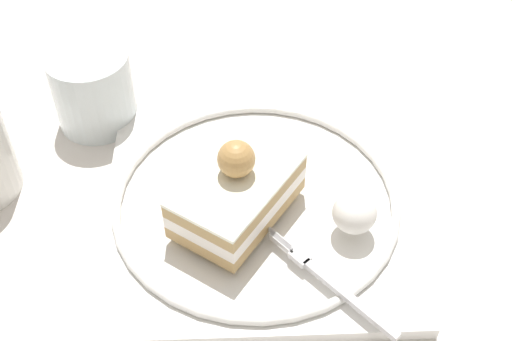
{
  "coord_description": "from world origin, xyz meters",
  "views": [
    {
      "loc": [
        -0.04,
        -0.34,
        0.42
      ],
      "look_at": [
        -0.01,
        0.01,
        0.05
      ],
      "focal_mm": 46.2,
      "sensor_mm": 36.0,
      "label": 1
    }
  ],
  "objects_px": {
    "whipped_cream_dollop": "(354,213)",
    "drink_glass_near": "(94,92)",
    "fork": "(325,278)",
    "cake_slice": "(237,187)",
    "dessert_plate": "(256,204)"
  },
  "relations": [
    {
      "from": "whipped_cream_dollop",
      "to": "drink_glass_near",
      "type": "relative_size",
      "value": 0.46
    },
    {
      "from": "whipped_cream_dollop",
      "to": "drink_glass_near",
      "type": "distance_m",
      "value": 0.27
    },
    {
      "from": "fork",
      "to": "drink_glass_near",
      "type": "bearing_deg",
      "value": 130.96
    },
    {
      "from": "cake_slice",
      "to": "fork",
      "type": "distance_m",
      "value": 0.1
    },
    {
      "from": "dessert_plate",
      "to": "drink_glass_near",
      "type": "distance_m",
      "value": 0.19
    },
    {
      "from": "cake_slice",
      "to": "drink_glass_near",
      "type": "bearing_deg",
      "value": 132.4
    },
    {
      "from": "cake_slice",
      "to": "whipped_cream_dollop",
      "type": "xyz_separation_m",
      "value": [
        0.09,
        -0.03,
        -0.01
      ]
    },
    {
      "from": "dessert_plate",
      "to": "cake_slice",
      "type": "bearing_deg",
      "value": -148.71
    },
    {
      "from": "cake_slice",
      "to": "fork",
      "type": "relative_size",
      "value": 1.19
    },
    {
      "from": "whipped_cream_dollop",
      "to": "drink_glass_near",
      "type": "bearing_deg",
      "value": 142.51
    },
    {
      "from": "whipped_cream_dollop",
      "to": "cake_slice",
      "type": "bearing_deg",
      "value": 163.05
    },
    {
      "from": "fork",
      "to": "cake_slice",
      "type": "bearing_deg",
      "value": 128.22
    },
    {
      "from": "drink_glass_near",
      "to": "dessert_plate",
      "type": "bearing_deg",
      "value": -42.1
    },
    {
      "from": "whipped_cream_dollop",
      "to": "dessert_plate",
      "type": "bearing_deg",
      "value": 153.28
    },
    {
      "from": "cake_slice",
      "to": "drink_glass_near",
      "type": "xyz_separation_m",
      "value": [
        -0.12,
        0.14,
        -0.01
      ]
    }
  ]
}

